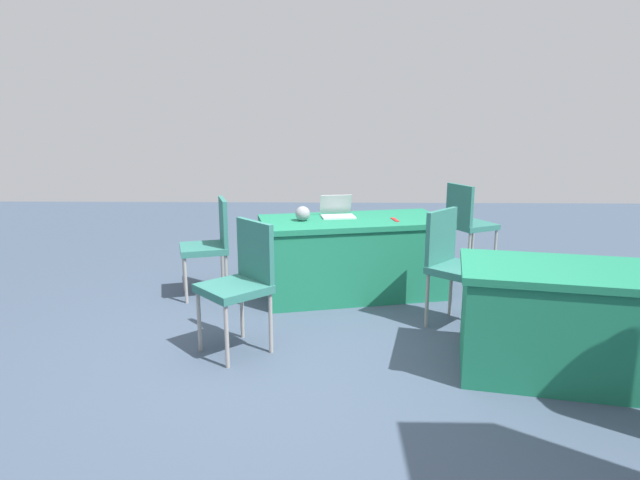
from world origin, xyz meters
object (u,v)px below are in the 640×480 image
object	(u,v)px
chair_near_front	(242,277)
laptop_silver	(337,213)
chair_tucked_left	(468,220)
chair_aisle	(211,241)
chair_tucked_right	(454,260)
yarn_ball	(303,214)
scissors_red	(395,220)
table_mid_left	(588,324)
table_foreground	(353,257)

from	to	relation	value
chair_near_front	laptop_silver	distance (m)	1.62
chair_tucked_left	chair_aisle	distance (m)	2.89
chair_aisle	laptop_silver	xyz separation A→B (m)	(-1.23, -0.16, 0.25)
chair_tucked_right	chair_aisle	distance (m)	2.30
chair_tucked_left	yarn_ball	size ratio (longest dim) A/B	7.04
chair_aisle	yarn_ball	size ratio (longest dim) A/B	6.86
chair_tucked_right	scissors_red	bearing A→B (deg)	-108.82
laptop_silver	chair_aisle	bearing A→B (deg)	-2.00
chair_near_front	table_mid_left	bearing A→B (deg)	-142.20
table_foreground	table_mid_left	bearing A→B (deg)	131.20
chair_tucked_left	chair_tucked_right	bearing A→B (deg)	-43.90
yarn_ball	laptop_silver	bearing A→B (deg)	-146.24
chair_tucked_left	yarn_ball	bearing A→B (deg)	-86.72
table_mid_left	scissors_red	world-z (taller)	scissors_red
table_foreground	laptop_silver	bearing A→B (deg)	-35.96
table_foreground	scissors_red	xyz separation A→B (m)	(-0.40, 0.06, 0.38)
laptop_silver	yarn_ball	distance (m)	0.40
table_mid_left	chair_tucked_right	distance (m)	1.18
chair_tucked_right	chair_aisle	world-z (taller)	chair_tucked_right
chair_tucked_left	scissors_red	distance (m)	1.39
chair_near_front	chair_tucked_right	world-z (taller)	chair_near_front
table_foreground	yarn_ball	distance (m)	0.66
chair_tucked_right	laptop_silver	bearing A→B (deg)	-91.18
table_foreground	chair_near_front	size ratio (longest dim) A/B	1.95
table_foreground	chair_aisle	world-z (taller)	chair_aisle
table_mid_left	laptop_silver	bearing A→B (deg)	-47.83
table_foreground	scissors_red	distance (m)	0.55
chair_tucked_right	table_foreground	bearing A→B (deg)	-92.40
chair_tucked_left	chair_tucked_right	size ratio (longest dim) A/B	1.01
chair_tucked_right	scissors_red	distance (m)	0.86
chair_tucked_left	chair_aisle	xyz separation A→B (m)	(2.71, 0.99, -0.02)
laptop_silver	scissors_red	world-z (taller)	laptop_silver
chair_tucked_right	yarn_ball	size ratio (longest dim) A/B	7.00
table_foreground	chair_aisle	bearing A→B (deg)	2.13
table_mid_left	yarn_ball	bearing A→B (deg)	-39.02
table_mid_left	scissors_red	bearing A→B (deg)	-56.28
table_foreground	chair_aisle	distance (m)	1.39
table_mid_left	chair_aisle	distance (m)	3.34
scissors_red	chair_aisle	bearing A→B (deg)	-99.87
chair_tucked_left	yarn_ball	world-z (taller)	chair_tucked_left
chair_near_front	chair_aisle	distance (m)	1.37
chair_tucked_right	scissors_red	size ratio (longest dim) A/B	5.40
table_mid_left	chair_tucked_left	world-z (taller)	chair_tucked_left
yarn_ball	scissors_red	world-z (taller)	yarn_ball
yarn_ball	table_foreground	bearing A→B (deg)	-167.03
table_mid_left	chair_near_front	size ratio (longest dim) A/B	1.85
table_mid_left	scissors_red	distance (m)	2.04
chair_tucked_left	laptop_silver	size ratio (longest dim) A/B	2.71
table_mid_left	yarn_ball	distance (m)	2.60
chair_aisle	scissors_red	bearing A→B (deg)	-107.11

